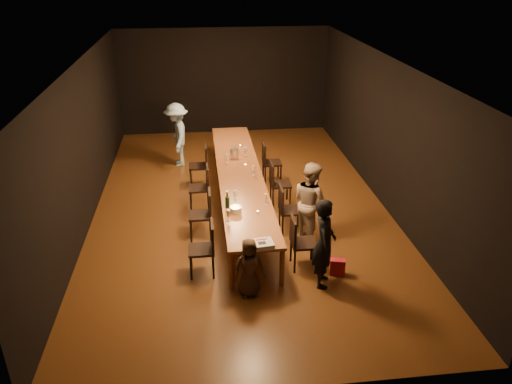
{
  "coord_description": "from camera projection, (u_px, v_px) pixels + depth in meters",
  "views": [
    {
      "loc": [
        -0.79,
        -9.38,
        4.77
      ],
      "look_at": [
        0.16,
        -1.48,
        1.0
      ],
      "focal_mm": 35.0,
      "sensor_mm": 36.0,
      "label": 1
    }
  ],
  "objects": [
    {
      "name": "woman_birthday",
      "position": [
        324.0,
        243.0,
        7.73
      ],
      "size": [
        0.46,
        0.6,
        1.49
      ],
      "primitive_type": "imported",
      "rotation": [
        0.0,
        0.0,
        1.37
      ],
      "color": "black",
      "rests_on": "ground"
    },
    {
      "name": "chair_left_1",
      "position": [
        200.0,
        215.0,
        9.18
      ],
      "size": [
        0.42,
        0.42,
        0.93
      ],
      "primitive_type": null,
      "rotation": [
        0.0,
        0.0,
        1.57
      ],
      "color": "black",
      "rests_on": "ground"
    },
    {
      "name": "tealight_mid",
      "position": [
        245.0,
        165.0,
        10.57
      ],
      "size": [
        0.05,
        0.05,
        0.03
      ],
      "primitive_type": "cylinder",
      "color": "#B2B7B2",
      "rests_on": "table"
    },
    {
      "name": "room_shell",
      "position": [
        239.0,
        110.0,
        9.66
      ],
      "size": [
        6.04,
        10.04,
        3.02
      ],
      "color": "black",
      "rests_on": "ground"
    },
    {
      "name": "chair_right_2",
      "position": [
        280.0,
        183.0,
        10.44
      ],
      "size": [
        0.42,
        0.42,
        0.93
      ],
      "primitive_type": null,
      "rotation": [
        0.0,
        0.0,
        -1.57
      ],
      "color": "black",
      "rests_on": "ground"
    },
    {
      "name": "gift_bag_blue",
      "position": [
        318.0,
        253.0,
        8.62
      ],
      "size": [
        0.25,
        0.2,
        0.27
      ],
      "primitive_type": "cube",
      "rotation": [
        0.0,
        0.0,
        0.3
      ],
      "color": "#2649A4",
      "rests_on": "ground"
    },
    {
      "name": "wineglass_3",
      "position": [
        254.0,
        170.0,
        10.08
      ],
      "size": [
        0.06,
        0.06,
        0.21
      ],
      "primitive_type": null,
      "color": "beige",
      "rests_on": "table"
    },
    {
      "name": "wineglass_2",
      "position": [
        235.0,
        196.0,
        9.02
      ],
      "size": [
        0.06,
        0.06,
        0.21
      ],
      "primitive_type": null,
      "color": "silver",
      "rests_on": "table"
    },
    {
      "name": "chair_right_1",
      "position": [
        291.0,
        210.0,
        9.36
      ],
      "size": [
        0.42,
        0.42,
        0.93
      ],
      "primitive_type": null,
      "rotation": [
        0.0,
        0.0,
        -1.57
      ],
      "color": "black",
      "rests_on": "ground"
    },
    {
      "name": "champagne_bottle",
      "position": [
        227.0,
        199.0,
        8.74
      ],
      "size": [
        0.09,
        0.09,
        0.32
      ],
      "primitive_type": null,
      "rotation": [
        0.0,
        0.0,
        0.26
      ],
      "color": "black",
      "rests_on": "table"
    },
    {
      "name": "chair_left_0",
      "position": [
        201.0,
        249.0,
        8.1
      ],
      "size": [
        0.42,
        0.42,
        0.93
      ],
      "primitive_type": null,
      "rotation": [
        0.0,
        0.0,
        1.57
      ],
      "color": "black",
      "rests_on": "ground"
    },
    {
      "name": "ice_bucket",
      "position": [
        234.0,
        154.0,
        10.93
      ],
      "size": [
        0.24,
        0.24,
        0.21
      ],
      "primitive_type": "cylinder",
      "rotation": [
        0.0,
        0.0,
        -0.29
      ],
      "color": "silver",
      "rests_on": "table"
    },
    {
      "name": "table",
      "position": [
        240.0,
        175.0,
        10.25
      ],
      "size": [
        0.9,
        6.0,
        0.75
      ],
      "color": "brown",
      "rests_on": "ground"
    },
    {
      "name": "ground",
      "position": [
        240.0,
        205.0,
        10.55
      ],
      "size": [
        10.0,
        10.0,
        0.0
      ],
      "primitive_type": "plane",
      "color": "#412010",
      "rests_on": "ground"
    },
    {
      "name": "plate_stack",
      "position": [
        236.0,
        210.0,
        8.61
      ],
      "size": [
        0.25,
        0.25,
        0.12
      ],
      "primitive_type": "cylinder",
      "rotation": [
        0.0,
        0.0,
        -0.23
      ],
      "color": "white",
      "rests_on": "table"
    },
    {
      "name": "wineglass_1",
      "position": [
        266.0,
        199.0,
        8.89
      ],
      "size": [
        0.06,
        0.06,
        0.21
      ],
      "primitive_type": null,
      "color": "beige",
      "rests_on": "table"
    },
    {
      "name": "chair_left_3",
      "position": [
        198.0,
        165.0,
        11.33
      ],
      "size": [
        0.42,
        0.42,
        0.93
      ],
      "primitive_type": null,
      "rotation": [
        0.0,
        0.0,
        1.57
      ],
      "color": "black",
      "rests_on": "ground"
    },
    {
      "name": "woman_tan",
      "position": [
        311.0,
        202.0,
        9.0
      ],
      "size": [
        0.83,
        0.91,
        1.52
      ],
      "primitive_type": "imported",
      "rotation": [
        0.0,
        0.0,
        1.99
      ],
      "color": "tan",
      "rests_on": "ground"
    },
    {
      "name": "tealight_near",
      "position": [
        258.0,
        212.0,
        8.63
      ],
      "size": [
        0.05,
        0.05,
        0.03
      ],
      "primitive_type": "cylinder",
      "color": "#B2B7B2",
      "rests_on": "table"
    },
    {
      "name": "wineglass_4",
      "position": [
        227.0,
        159.0,
        10.66
      ],
      "size": [
        0.06,
        0.06,
        0.21
      ],
      "primitive_type": null,
      "color": "silver",
      "rests_on": "table"
    },
    {
      "name": "birthday_cake",
      "position": [
        262.0,
        244.0,
        7.62
      ],
      "size": [
        0.38,
        0.31,
        0.08
      ],
      "rotation": [
        0.0,
        0.0,
        0.11
      ],
      "color": "white",
      "rests_on": "table"
    },
    {
      "name": "man_blue",
      "position": [
        177.0,
        135.0,
        12.28
      ],
      "size": [
        0.67,
        1.06,
        1.57
      ],
      "primitive_type": "imported",
      "rotation": [
        0.0,
        0.0,
        -1.48
      ],
      "color": "#96C5E9",
      "rests_on": "ground"
    },
    {
      "name": "chair_right_0",
      "position": [
        304.0,
        242.0,
        8.29
      ],
      "size": [
        0.42,
        0.42,
        0.93
      ],
      "primitive_type": null,
      "rotation": [
        0.0,
        0.0,
        -1.57
      ],
      "color": "black",
      "rests_on": "ground"
    },
    {
      "name": "child",
      "position": [
        249.0,
        268.0,
        7.58
      ],
      "size": [
        0.5,
        0.34,
        0.97
      ],
      "primitive_type": "imported",
      "rotation": [
        0.0,
        0.0,
        0.08
      ],
      "color": "#423124",
      "rests_on": "ground"
    },
    {
      "name": "wineglass_0",
      "position": [
        229.0,
        216.0,
        8.32
      ],
      "size": [
        0.06,
        0.06,
        0.21
      ],
      "primitive_type": null,
      "color": "beige",
      "rests_on": "table"
    },
    {
      "name": "gift_bag_red",
      "position": [
        338.0,
        267.0,
        8.2
      ],
      "size": [
        0.27,
        0.19,
        0.29
      ],
      "primitive_type": "cube",
      "rotation": [
        0.0,
        0.0,
        -0.27
      ],
      "color": "red",
      "rests_on": "ground"
    },
    {
      "name": "chair_left_2",
      "position": [
        199.0,
        187.0,
        10.26
      ],
      "size": [
        0.42,
        0.42,
        0.93
      ],
      "primitive_type": null,
      "rotation": [
        0.0,
        0.0,
        1.57
      ],
      "color": "black",
      "rests_on": "ground"
    },
    {
      "name": "chair_right_3",
      "position": [
        272.0,
        162.0,
        11.52
      ],
      "size": [
        0.42,
        0.42,
        0.93
      ],
      "primitive_type": null,
      "rotation": [
        0.0,
        0.0,
        -1.57
      ],
      "color": "black",
      "rests_on": "ground"
    },
    {
      "name": "tealight_far",
      "position": [
        240.0,
        146.0,
        11.63
      ],
      "size": [
        0.05,
        0.05,
        0.03
      ],
      "primitive_type": "cylinder",
      "color": "#B2B7B2",
      "rests_on": "table"
    },
    {
      "name": "wineglass_5",
      "position": [
        245.0,
        151.0,
        11.06
      ],
      "size": [
        0.06,
        0.06,
        0.21
      ],
      "primitive_type": null,
      "color": "silver",
      "rests_on": "table"
    }
  ]
}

